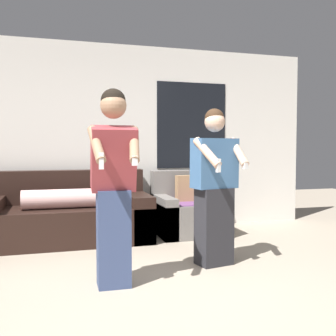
# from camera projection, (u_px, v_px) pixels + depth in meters

# --- Properties ---
(ground_plane) EXTENTS (14.00, 14.00, 0.00)m
(ground_plane) POSITION_uv_depth(u_px,v_px,m) (182.00, 306.00, 3.00)
(ground_plane) COLOR tan
(wall_back) EXTENTS (5.91, 0.07, 2.70)m
(wall_back) POSITION_uv_depth(u_px,v_px,m) (121.00, 138.00, 5.75)
(wall_back) COLOR silver
(wall_back) RESTS_ON ground_plane
(couch) EXTENTS (2.10, 0.98, 0.90)m
(couch) POSITION_uv_depth(u_px,v_px,m) (68.00, 217.00, 5.08)
(couch) COLOR black
(couch) RESTS_ON ground_plane
(armchair) EXTENTS (0.94, 0.84, 0.88)m
(armchair) POSITION_uv_depth(u_px,v_px,m) (189.00, 212.00, 5.54)
(armchair) COLOR slate
(armchair) RESTS_ON ground_plane
(person_left) EXTENTS (0.44, 0.50, 1.71)m
(person_left) POSITION_uv_depth(u_px,v_px,m) (114.00, 185.00, 3.37)
(person_left) COLOR #384770
(person_left) RESTS_ON ground_plane
(person_right) EXTENTS (0.52, 0.52, 1.61)m
(person_right) POSITION_uv_depth(u_px,v_px,m) (215.00, 187.00, 4.03)
(person_right) COLOR #28282D
(person_right) RESTS_ON ground_plane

